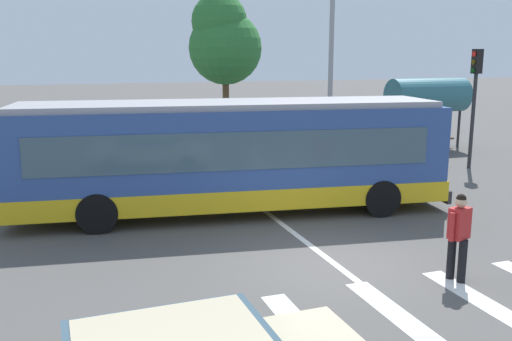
{
  "coord_description": "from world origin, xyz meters",
  "views": [
    {
      "loc": [
        -4.99,
        -9.87,
        4.26
      ],
      "look_at": [
        -0.32,
        3.65,
        1.3
      ],
      "focal_mm": 39.09,
      "sensor_mm": 36.0,
      "label": 1
    }
  ],
  "objects_px": {
    "parked_car_black": "(250,133)",
    "parked_car_charcoal": "(302,129)",
    "twin_arm_street_lamp": "(332,12)",
    "traffic_light_far_corner": "(475,89)",
    "pedestrian_crossing_street": "(459,232)",
    "parked_car_white": "(190,136)",
    "background_tree_right": "(224,40)",
    "bus_stop_shelter": "(428,97)",
    "parked_car_champagne": "(62,142)",
    "parked_car_silver": "(126,137)",
    "city_transit_bus": "(231,156)"
  },
  "relations": [
    {
      "from": "city_transit_bus",
      "to": "bus_stop_shelter",
      "type": "relative_size",
      "value": 3.17
    },
    {
      "from": "parked_car_champagne",
      "to": "traffic_light_far_corner",
      "type": "relative_size",
      "value": 1.04
    },
    {
      "from": "parked_car_champagne",
      "to": "bus_stop_shelter",
      "type": "xyz_separation_m",
      "value": [
        15.91,
        -2.6,
        1.65
      ]
    },
    {
      "from": "city_transit_bus",
      "to": "parked_car_charcoal",
      "type": "distance_m",
      "value": 12.21
    },
    {
      "from": "bus_stop_shelter",
      "to": "background_tree_right",
      "type": "xyz_separation_m",
      "value": [
        -7.42,
        7.85,
        2.64
      ]
    },
    {
      "from": "parked_car_white",
      "to": "parked_car_black",
      "type": "bearing_deg",
      "value": -2.93
    },
    {
      "from": "pedestrian_crossing_street",
      "to": "traffic_light_far_corner",
      "type": "height_order",
      "value": "traffic_light_far_corner"
    },
    {
      "from": "parked_car_champagne",
      "to": "parked_car_charcoal",
      "type": "relative_size",
      "value": 1.01
    },
    {
      "from": "city_transit_bus",
      "to": "pedestrian_crossing_street",
      "type": "distance_m",
      "value": 6.61
    },
    {
      "from": "parked_car_white",
      "to": "parked_car_charcoal",
      "type": "height_order",
      "value": "same"
    },
    {
      "from": "twin_arm_street_lamp",
      "to": "traffic_light_far_corner",
      "type": "bearing_deg",
      "value": -42.57
    },
    {
      "from": "parked_car_champagne",
      "to": "parked_car_silver",
      "type": "relative_size",
      "value": 1.01
    },
    {
      "from": "parked_car_silver",
      "to": "traffic_light_far_corner",
      "type": "bearing_deg",
      "value": -31.08
    },
    {
      "from": "city_transit_bus",
      "to": "parked_car_white",
      "type": "xyz_separation_m",
      "value": [
        1.02,
        9.82,
        -0.82
      ]
    },
    {
      "from": "traffic_light_far_corner",
      "to": "twin_arm_street_lamp",
      "type": "distance_m",
      "value": 6.32
    },
    {
      "from": "city_transit_bus",
      "to": "background_tree_right",
      "type": "bearing_deg",
      "value": 74.76
    },
    {
      "from": "parked_car_white",
      "to": "twin_arm_street_lamp",
      "type": "height_order",
      "value": "twin_arm_street_lamp"
    },
    {
      "from": "parked_car_silver",
      "to": "bus_stop_shelter",
      "type": "distance_m",
      "value": 13.67
    },
    {
      "from": "traffic_light_far_corner",
      "to": "bus_stop_shelter",
      "type": "relative_size",
      "value": 1.19
    },
    {
      "from": "city_transit_bus",
      "to": "twin_arm_street_lamp",
      "type": "relative_size",
      "value": 1.22
    },
    {
      "from": "bus_stop_shelter",
      "to": "twin_arm_street_lamp",
      "type": "height_order",
      "value": "twin_arm_street_lamp"
    },
    {
      "from": "pedestrian_crossing_street",
      "to": "background_tree_right",
      "type": "xyz_separation_m",
      "value": [
        1.4,
        21.15,
        4.09
      ]
    },
    {
      "from": "pedestrian_crossing_street",
      "to": "parked_car_charcoal",
      "type": "height_order",
      "value": "pedestrian_crossing_street"
    },
    {
      "from": "parked_car_silver",
      "to": "pedestrian_crossing_street",
      "type": "bearing_deg",
      "value": -74.68
    },
    {
      "from": "parked_car_champagne",
      "to": "traffic_light_far_corner",
      "type": "distance_m",
      "value": 16.5
    },
    {
      "from": "traffic_light_far_corner",
      "to": "twin_arm_street_lamp",
      "type": "relative_size",
      "value": 0.46
    },
    {
      "from": "parked_car_silver",
      "to": "traffic_light_far_corner",
      "type": "height_order",
      "value": "traffic_light_far_corner"
    },
    {
      "from": "city_transit_bus",
      "to": "parked_car_black",
      "type": "relative_size",
      "value": 2.63
    },
    {
      "from": "parked_car_white",
      "to": "twin_arm_street_lamp",
      "type": "relative_size",
      "value": 0.47
    },
    {
      "from": "parked_car_black",
      "to": "parked_car_charcoal",
      "type": "xyz_separation_m",
      "value": [
        2.83,
        0.56,
        0.0
      ]
    },
    {
      "from": "parked_car_champagne",
      "to": "parked_car_white",
      "type": "height_order",
      "value": "same"
    },
    {
      "from": "parked_car_silver",
      "to": "traffic_light_far_corner",
      "type": "distance_m",
      "value": 14.33
    },
    {
      "from": "pedestrian_crossing_street",
      "to": "parked_car_black",
      "type": "distance_m",
      "value": 15.7
    },
    {
      "from": "pedestrian_crossing_street",
      "to": "parked_car_white",
      "type": "distance_m",
      "value": 15.9
    },
    {
      "from": "traffic_light_far_corner",
      "to": "bus_stop_shelter",
      "type": "distance_m",
      "value": 4.58
    },
    {
      "from": "twin_arm_street_lamp",
      "to": "background_tree_right",
      "type": "xyz_separation_m",
      "value": [
        -2.17,
        8.46,
        -0.92
      ]
    },
    {
      "from": "parked_car_charcoal",
      "to": "traffic_light_far_corner",
      "type": "bearing_deg",
      "value": -62.45
    },
    {
      "from": "parked_car_white",
      "to": "traffic_light_far_corner",
      "type": "height_order",
      "value": "traffic_light_far_corner"
    },
    {
      "from": "parked_car_black",
      "to": "twin_arm_street_lamp",
      "type": "distance_m",
      "value": 6.51
    },
    {
      "from": "parked_car_charcoal",
      "to": "bus_stop_shelter",
      "type": "relative_size",
      "value": 1.22
    },
    {
      "from": "bus_stop_shelter",
      "to": "twin_arm_street_lamp",
      "type": "relative_size",
      "value": 0.38
    },
    {
      "from": "parked_car_champagne",
      "to": "parked_car_white",
      "type": "relative_size",
      "value": 1.01
    },
    {
      "from": "parked_car_black",
      "to": "bus_stop_shelter",
      "type": "distance_m",
      "value": 8.3
    },
    {
      "from": "parked_car_charcoal",
      "to": "twin_arm_street_lamp",
      "type": "distance_m",
      "value": 6.3
    },
    {
      "from": "bus_stop_shelter",
      "to": "twin_arm_street_lamp",
      "type": "xyz_separation_m",
      "value": [
        -5.25,
        -0.61,
        3.56
      ]
    },
    {
      "from": "parked_car_white",
      "to": "parked_car_black",
      "type": "height_order",
      "value": "same"
    },
    {
      "from": "parked_car_champagne",
      "to": "background_tree_right",
      "type": "distance_m",
      "value": 10.86
    },
    {
      "from": "traffic_light_far_corner",
      "to": "background_tree_right",
      "type": "relative_size",
      "value": 0.6
    },
    {
      "from": "parked_car_white",
      "to": "background_tree_right",
      "type": "distance_m",
      "value": 7.52
    },
    {
      "from": "pedestrian_crossing_street",
      "to": "parked_car_charcoal",
      "type": "relative_size",
      "value": 0.37
    }
  ]
}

